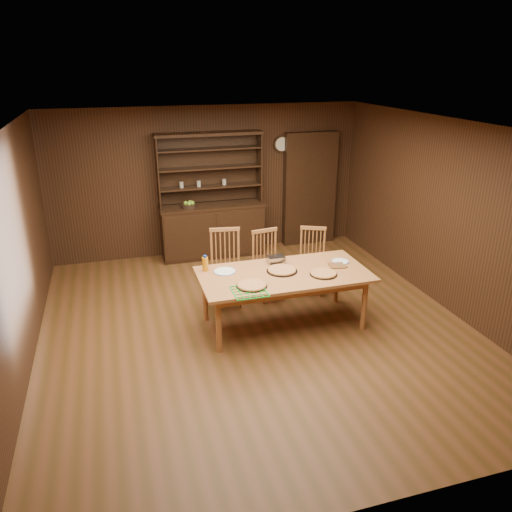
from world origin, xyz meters
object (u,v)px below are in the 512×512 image
object	(u,v)px
dining_table	(284,278)
chair_left	(226,264)
china_hutch	(212,223)
chair_center	(267,262)
chair_right	(312,258)
juice_bottle	(205,264)

from	to	relation	value
dining_table	chair_left	bearing A→B (deg)	122.44
chair_left	china_hutch	bearing A→B (deg)	92.92
china_hutch	chair_center	bearing A→B (deg)	-77.37
china_hutch	chair_right	distance (m)	2.19
china_hutch	chair_left	distance (m)	1.91
chair_right	chair_center	bearing A→B (deg)	-154.78
chair_left	juice_bottle	xyz separation A→B (m)	(-0.39, -0.52, 0.26)
juice_bottle	chair_right	bearing A→B (deg)	17.39
juice_bottle	dining_table	bearing A→B (deg)	-20.83
dining_table	china_hutch	bearing A→B (deg)	97.44
chair_right	juice_bottle	bearing A→B (deg)	-138.17
china_hutch	chair_center	size ratio (longest dim) A/B	2.12
dining_table	chair_right	xyz separation A→B (m)	(0.77, 0.90, -0.16)
dining_table	chair_center	xyz separation A→B (m)	(0.06, 0.89, -0.14)
chair_right	china_hutch	bearing A→B (deg)	145.66
chair_center	juice_bottle	size ratio (longest dim) A/B	4.81
chair_right	chair_left	bearing A→B (deg)	-154.72
chair_left	juice_bottle	world-z (taller)	chair_left
dining_table	chair_right	distance (m)	1.20
chair_center	chair_right	distance (m)	0.71
chair_center	chair_left	bearing A→B (deg)	172.78
dining_table	chair_right	bearing A→B (deg)	49.46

